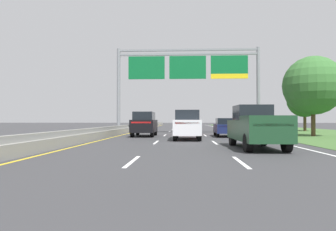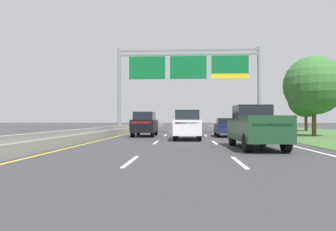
# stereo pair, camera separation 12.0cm
# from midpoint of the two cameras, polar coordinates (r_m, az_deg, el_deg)

# --- Properties ---
(ground_plane) EXTENTS (220.00, 220.00, 0.00)m
(ground_plane) POSITION_cam_midpoint_polar(r_m,az_deg,el_deg) (35.14, 3.00, -3.13)
(ground_plane) COLOR #333335
(lane_striping) EXTENTS (11.96, 106.00, 0.01)m
(lane_striping) POSITION_cam_midpoint_polar(r_m,az_deg,el_deg) (34.69, 3.00, -3.15)
(lane_striping) COLOR white
(lane_striping) RESTS_ON ground
(grass_verge_right) EXTENTS (14.00, 110.00, 0.02)m
(grass_verge_right) POSITION_cam_midpoint_polar(r_m,az_deg,el_deg) (37.81, 24.68, -2.87)
(grass_verge_right) COLOR #3D602D
(grass_verge_right) RESTS_ON ground
(median_barrier_concrete) EXTENTS (0.60, 110.00, 0.85)m
(median_barrier_concrete) POSITION_cam_midpoint_polar(r_m,az_deg,el_deg) (35.75, -7.65, -2.51)
(median_barrier_concrete) COLOR gray
(median_barrier_concrete) RESTS_ON ground
(overhead_sign_gantry) EXTENTS (15.06, 0.42, 9.03)m
(overhead_sign_gantry) POSITION_cam_midpoint_polar(r_m,az_deg,el_deg) (32.93, 3.52, 7.99)
(overhead_sign_gantry) COLOR gray
(overhead_sign_gantry) RESTS_ON ground
(pickup_truck_darkgreen) EXTENTS (2.16, 5.46, 2.20)m
(pickup_truck_darkgreen) POSITION_cam_midpoint_polar(r_m,az_deg,el_deg) (16.17, 15.69, -2.04)
(pickup_truck_darkgreen) COLOR #193D23
(pickup_truck_darkgreen) RESTS_ON ground
(car_black_left_lane_suv) EXTENTS (1.94, 4.71, 2.11)m
(car_black_left_lane_suv) POSITION_cam_midpoint_polar(r_m,az_deg,el_deg) (27.00, -4.48, -1.50)
(car_black_left_lane_suv) COLOR black
(car_black_left_lane_suv) RESTS_ON ground
(car_red_centre_lane_suv) EXTENTS (1.92, 4.71, 2.11)m
(car_red_centre_lane_suv) POSITION_cam_midpoint_polar(r_m,az_deg,el_deg) (30.53, 3.38, -1.42)
(car_red_centre_lane_suv) COLOR maroon
(car_red_centre_lane_suv) RESTS_ON ground
(car_navy_right_lane_sedan) EXTENTS (1.92, 4.44, 1.57)m
(car_navy_right_lane_sedan) POSITION_cam_midpoint_polar(r_m,az_deg,el_deg) (26.93, 10.45, -2.09)
(car_navy_right_lane_sedan) COLOR #161E47
(car_navy_right_lane_sedan) RESTS_ON ground
(car_white_centre_lane_suv) EXTENTS (1.94, 4.72, 2.11)m
(car_white_centre_lane_suv) POSITION_cam_midpoint_polar(r_m,az_deg,el_deg) (22.42, 3.40, -1.65)
(car_white_centre_lane_suv) COLOR silver
(car_white_centre_lane_suv) RESTS_ON ground
(roadside_tree_mid) EXTENTS (5.08, 5.08, 6.93)m
(roadside_tree_mid) POSITION_cam_midpoint_polar(r_m,az_deg,el_deg) (29.62, 25.02, 5.01)
(roadside_tree_mid) COLOR #4C3823
(roadside_tree_mid) RESTS_ON ground
(roadside_tree_far) EXTENTS (4.38, 4.38, 6.15)m
(roadside_tree_far) POSITION_cam_midpoint_polar(r_m,az_deg,el_deg) (42.65, 23.78, 2.66)
(roadside_tree_far) COLOR #4C3823
(roadside_tree_far) RESTS_ON ground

